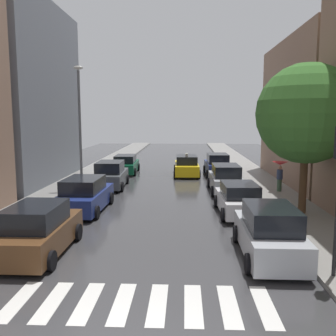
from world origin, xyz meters
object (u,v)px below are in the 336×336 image
street_tree_right (307,114)px  parked_car_right_nearest (269,233)px  parked_car_right_third (226,179)px  parked_car_left_second (85,195)px  parked_car_left_third (110,175)px  parked_car_left_nearest (38,231)px  lamp_post_left (80,119)px  parked_car_right_second (239,200)px  parked_car_right_fourth (217,165)px  pedestrian_foreground (280,170)px  taxi_midroad (187,166)px  parked_car_left_fourth (126,165)px

street_tree_right → parked_car_right_nearest: bearing=-116.7°
parked_car_right_nearest → parked_car_right_third: size_ratio=0.97×
parked_car_left_second → parked_car_left_third: size_ratio=1.08×
parked_car_left_nearest → lamp_post_left: lamp_post_left is taller
parked_car_right_third → street_tree_right: size_ratio=0.65×
parked_car_left_nearest → parked_car_right_second: parked_car_left_nearest is taller
parked_car_right_second → street_tree_right: bearing=-94.1°
parked_car_right_second → lamp_post_left: (-9.31, 5.73, 3.82)m
parked_car_right_fourth → pedestrian_foreground: bearing=-156.8°
pedestrian_foreground → taxi_midroad: bearing=-29.4°
parked_car_left_fourth → taxi_midroad: 5.19m
parked_car_left_third → lamp_post_left: lamp_post_left is taller
parked_car_right_nearest → street_tree_right: 7.40m
parked_car_left_third → parked_car_right_fourth: bearing=-55.8°
taxi_midroad → lamp_post_left: bearing=132.1°
parked_car_left_second → taxi_midroad: bearing=-22.3°
parked_car_right_fourth → taxi_midroad: bearing=86.0°
parked_car_left_third → pedestrian_foreground: (10.82, -1.48, 0.63)m
parked_car_right_second → parked_car_right_nearest: bearing=179.9°
street_tree_right → parked_car_right_third: bearing=118.6°
parked_car_right_nearest → parked_car_right_fourth: parked_car_right_nearest is taller
parked_car_left_second → parked_car_left_third: bearing=0.7°
parked_car_right_nearest → pedestrian_foreground: 11.22m
lamp_post_left → parked_car_right_fourth: bearing=34.4°
parked_car_left_fourth → parked_car_right_second: parked_car_right_second is taller
street_tree_right → parked_car_left_second: bearing=177.9°
taxi_midroad → parked_car_left_third: bearing=136.2°
parked_car_right_second → taxi_midroad: (-2.48, 12.20, 0.03)m
parked_car_left_second → parked_car_left_nearest: bearing=-178.9°
parked_car_left_nearest → taxi_midroad: (5.18, 17.88, -0.06)m
parked_car_left_third → parked_car_right_second: 10.07m
parked_car_right_third → street_tree_right: 7.55m
parked_car_right_fourth → lamp_post_left: size_ratio=0.57×
parked_car_right_fourth → street_tree_right: street_tree_right is taller
parked_car_left_third → parked_car_right_third: 7.63m
parked_car_left_fourth → parked_car_right_second: size_ratio=1.09×
parked_car_left_third → pedestrian_foreground: 10.94m
pedestrian_foreground → lamp_post_left: 12.92m
parked_car_right_second → lamp_post_left: 11.58m
pedestrian_foreground → parked_car_right_second: bearing=79.6°
parked_car_left_nearest → parked_car_left_second: size_ratio=0.93×
parked_car_left_second → parked_car_right_second: (7.65, -0.29, -0.07)m
parked_car_left_second → parked_car_right_nearest: size_ratio=1.07×
parked_car_left_nearest → parked_car_left_third: 12.30m
taxi_midroad → pedestrian_foreground: size_ratio=2.58×
parked_car_left_fourth → taxi_midroad: (5.11, -0.88, 0.03)m
parked_car_right_fourth → parked_car_right_nearest: bearing=179.0°
parked_car_left_second → parked_car_left_third: 6.32m
parked_car_left_fourth → taxi_midroad: bearing=-101.1°
parked_car_left_second → pedestrian_foreground: pedestrian_foreground is taller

